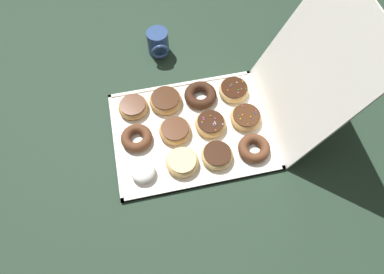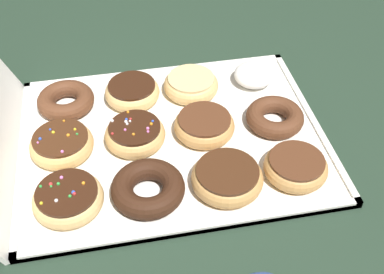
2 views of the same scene
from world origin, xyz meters
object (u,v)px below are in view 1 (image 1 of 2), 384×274
Objects in this scene: powdered_filled_donut_2 at (143,171)px; chocolate_frosted_donut_8 at (217,155)px; chocolate_frosted_donut_0 at (133,107)px; glazed_ring_donut_5 at (182,162)px; sprinkle_donut_10 at (246,118)px; chocolate_cake_ring_donut_11 at (254,148)px; chocolate_cake_ring_donut_1 at (136,137)px; coffee_mug at (158,42)px; chocolate_cake_ring_donut_6 at (200,95)px; sprinkle_donut_7 at (211,125)px; chocolate_frosted_donut_3 at (166,100)px; donut_box at (192,131)px; chocolate_frosted_donut_4 at (175,131)px; sprinkle_donut_9 at (234,90)px.

chocolate_frosted_donut_8 is at bearing 91.69° from powdered_filled_donut_2.
chocolate_frosted_donut_0 and glazed_ring_donut_5 have the same top height.
glazed_ring_donut_5 is at bearing -64.68° from sprinkle_donut_10.
chocolate_frosted_donut_8 is at bearing -90.25° from chocolate_cake_ring_donut_11.
chocolate_cake_ring_donut_1 is at bearing -178.50° from powdered_filled_donut_2.
coffee_mug reaches higher than chocolate_frosted_donut_8.
chocolate_cake_ring_donut_6 is at bearing 89.82° from chocolate_frosted_donut_0.
chocolate_frosted_donut_0 is 0.29m from glazed_ring_donut_5.
sprinkle_donut_7 is (0.13, 0.26, 0.00)m from chocolate_frosted_donut_0.
chocolate_frosted_donut_3 is (-0.13, 0.13, 0.00)m from chocolate_cake_ring_donut_1.
chocolate_cake_ring_donut_11 is at bearing 89.75° from chocolate_frosted_donut_8.
sprinkle_donut_7 is 1.01× the size of chocolate_frosted_donut_8.
coffee_mug reaches higher than donut_box.
chocolate_cake_ring_donut_11 is (-0.01, 0.39, -0.00)m from powdered_filled_donut_2.
sprinkle_donut_10 is (-0.00, 0.26, -0.00)m from chocolate_frosted_donut_4.
donut_box is at bearing 94.10° from chocolate_frosted_donut_4.
chocolate_cake_ring_donut_6 is (-0.13, 0.26, 0.00)m from chocolate_cake_ring_donut_1.
sprinkle_donut_9 reaches higher than glazed_ring_donut_5.
glazed_ring_donut_5 reaches higher than chocolate_cake_ring_donut_11.
chocolate_frosted_donut_8 is 1.04× the size of coffee_mug.
powdered_filled_donut_2 is at bearing -88.97° from chocolate_cake_ring_donut_11.
chocolate_cake_ring_donut_11 is at bearing 45.37° from chocolate_frosted_donut_3.
chocolate_frosted_donut_4 is 0.99× the size of sprinkle_donut_9.
chocolate_cake_ring_donut_1 is 0.97× the size of chocolate_frosted_donut_4.
powdered_filled_donut_2 reaches higher than chocolate_cake_ring_donut_11.
powdered_filled_donut_2 is 0.73× the size of chocolate_frosted_donut_4.
sprinkle_donut_7 is (-0.13, 0.26, 0.00)m from powdered_filled_donut_2.
sprinkle_donut_9 is (-0.13, 0.19, 0.02)m from donut_box.
glazed_ring_donut_5 is 1.02× the size of chocolate_frosted_donut_8.
chocolate_frosted_donut_0 is 0.19m from chocolate_frosted_donut_4.
sprinkle_donut_7 is at bearing 45.30° from chocolate_frosted_donut_3.
sprinkle_donut_9 is (-0.26, 0.38, -0.00)m from powdered_filled_donut_2.
chocolate_frosted_donut_8 is (0.13, 0.26, 0.00)m from chocolate_cake_ring_donut_1.
chocolate_cake_ring_donut_11 is (0.25, 0.00, -0.00)m from sprinkle_donut_9.
chocolate_cake_ring_donut_6 is (-0.26, 0.12, -0.00)m from glazed_ring_donut_5.
sprinkle_donut_9 is at bearing 107.63° from chocolate_cake_ring_donut_1.
chocolate_frosted_donut_3 is at bearing -177.51° from glazed_ring_donut_5.
chocolate_cake_ring_donut_1 is 0.29m from chocolate_cake_ring_donut_6.
glazed_ring_donut_5 is at bearing -25.26° from donut_box.
coffee_mug is at bearing 152.77° from chocolate_frosted_donut_0.
chocolate_cake_ring_donut_1 is 1.33× the size of powdered_filled_donut_2.
sprinkle_donut_10 reaches higher than powdered_filled_donut_2.
donut_box is 0.23m from sprinkle_donut_9.
sprinkle_donut_10 is at bearing 88.84° from chocolate_cake_ring_donut_1.
chocolate_cake_ring_donut_6 is at bearing -133.96° from sprinkle_donut_10.
chocolate_frosted_donut_8 is (0.26, 0.13, -0.00)m from chocolate_frosted_donut_3.
chocolate_frosted_donut_0 is 0.36m from chocolate_frosted_donut_8.
glazed_ring_donut_5 is (0.13, -0.06, 0.02)m from donut_box.
glazed_ring_donut_5 is (0.26, 0.01, -0.00)m from chocolate_frosted_donut_3.
chocolate_cake_ring_donut_1 is at bearing -20.09° from coffee_mug.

